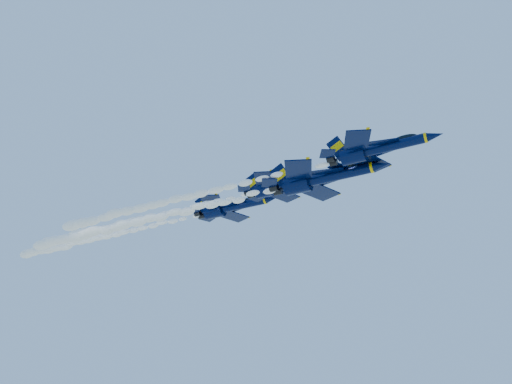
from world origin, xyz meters
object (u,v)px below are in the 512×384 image
at_px(jet_second, 320,179).
at_px(jet_fourth, 231,207).
at_px(jet_lead, 376,149).
at_px(jet_third, 283,185).

xyz_separation_m(jet_second, jet_fourth, (-25.11, 14.61, 5.98)).
relative_size(jet_lead, jet_second, 0.85).
bearing_deg(jet_third, jet_lead, -30.86).
relative_size(jet_lead, jet_third, 0.95).
bearing_deg(jet_lead, jet_third, 149.14).
xyz_separation_m(jet_lead, jet_third, (-20.26, 12.11, 4.19)).
bearing_deg(jet_lead, jet_second, 159.72).
height_order(jet_lead, jet_third, jet_third).
bearing_deg(jet_lead, jet_fourth, 152.45).
bearing_deg(jet_fourth, jet_lead, -27.55).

